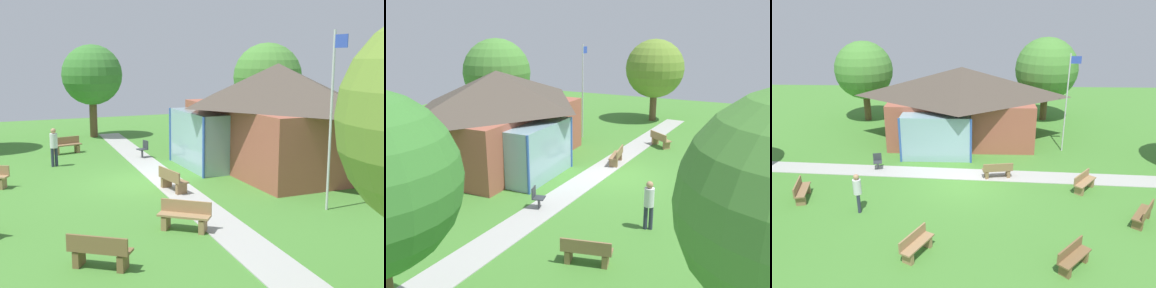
% 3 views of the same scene
% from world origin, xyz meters
% --- Properties ---
extents(ground_plane, '(44.00, 44.00, 0.00)m').
position_xyz_m(ground_plane, '(0.00, 0.00, 0.00)').
color(ground_plane, '#478433').
extents(pavilion, '(9.57, 7.01, 4.60)m').
position_xyz_m(pavilion, '(-0.49, 6.25, 2.40)').
color(pavilion, '#A35642').
rests_on(pavilion, ground_plane).
extents(footpath, '(25.78, 2.71, 0.03)m').
position_xyz_m(footpath, '(0.00, 1.05, 0.01)').
color(footpath, '#ADADA8').
rests_on(footpath, ground_plane).
extents(flagpole, '(0.64, 0.08, 5.69)m').
position_xyz_m(flagpole, '(5.62, 4.53, 3.13)').
color(flagpole, silver).
rests_on(flagpole, ground_plane).
extents(bench_front_right, '(1.35, 1.39, 0.84)m').
position_xyz_m(bench_front_right, '(3.80, -6.01, 0.40)').
color(bench_front_right, brown).
rests_on(bench_front_right, ground_plane).
extents(bench_lawn_far_right, '(1.24, 1.47, 0.84)m').
position_xyz_m(bench_lawn_far_right, '(7.23, -3.21, 0.40)').
color(bench_lawn_far_right, brown).
rests_on(bench_lawn_far_right, ground_plane).
extents(bench_front_center, '(1.09, 1.53, 0.84)m').
position_xyz_m(bench_front_center, '(-1.54, -5.49, 0.40)').
color(bench_front_center, '#9E7A51').
rests_on(bench_front_center, ground_plane).
extents(bench_rear_near_path, '(1.55, 0.67, 0.84)m').
position_xyz_m(bench_rear_near_path, '(1.59, 0.71, 0.40)').
color(bench_rear_near_path, olive).
rests_on(bench_rear_near_path, ground_plane).
extents(bench_mid_right, '(1.29, 1.44, 0.84)m').
position_xyz_m(bench_mid_right, '(5.59, -0.42, 0.40)').
color(bench_mid_right, '#9E7A51').
rests_on(bench_mid_right, ground_plane).
extents(bench_mid_left, '(0.77, 1.56, 0.84)m').
position_xyz_m(bench_mid_left, '(-7.30, -1.75, 0.40)').
color(bench_mid_left, olive).
rests_on(bench_mid_left, ground_plane).
extents(patio_chair_west, '(0.54, 0.54, 0.86)m').
position_xyz_m(patio_chair_west, '(-4.67, 1.54, 0.42)').
color(patio_chair_west, '#33383D').
rests_on(patio_chair_west, ground_plane).
extents(visitor_strolling_lawn, '(0.34, 0.34, 1.74)m').
position_xyz_m(visitor_strolling_lawn, '(-4.40, -2.71, 1.02)').
color(visitor_strolling_lawn, '#2D3347').
rests_on(visitor_strolling_lawn, ground_plane).
extents(tree_behind_pavilion_right, '(4.45, 4.45, 5.98)m').
position_xyz_m(tree_behind_pavilion_right, '(5.44, 10.79, 3.74)').
color(tree_behind_pavilion_right, brown).
rests_on(tree_behind_pavilion_right, ground_plane).
extents(tree_east_hedge, '(4.17, 4.17, 5.87)m').
position_xyz_m(tree_east_hedge, '(12.20, 1.94, 3.77)').
color(tree_east_hedge, brown).
rests_on(tree_east_hedge, ground_plane).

